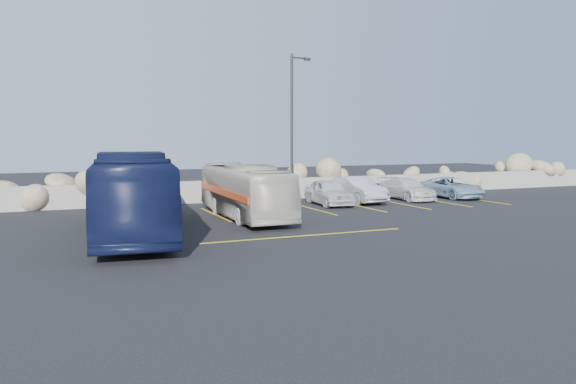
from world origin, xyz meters
name	(u,v)px	position (x,y,z in m)	size (l,w,h in m)	color
ground	(333,235)	(0.00, 0.00, 0.00)	(90.00, 90.00, 0.00)	black
seawall	(233,191)	(0.00, 12.00, 0.60)	(60.00, 0.40, 1.20)	gray
riprap_pile	(227,177)	(0.00, 13.20, 1.30)	(54.00, 2.80, 2.60)	#947A61
parking_lines	(364,210)	(4.64, 5.57, 0.01)	(18.16, 9.36, 0.01)	gold
lamppost	(293,124)	(2.56, 9.50, 4.30)	(1.14, 0.18, 8.00)	#2A2826
vintage_bus	(244,191)	(-1.54, 5.60, 1.19)	(2.00, 8.55, 2.38)	beige
tour_coach	(131,193)	(-6.79, 3.15, 1.53)	(2.57, 10.99, 3.06)	#101738
car_a	(329,192)	(4.14, 8.32, 0.68)	(1.62, 4.02, 1.37)	silver
car_b	(357,189)	(6.10, 8.76, 0.71)	(1.51, 4.32, 1.42)	#B5B5BA
car_c	(407,189)	(9.51, 8.86, 0.61)	(1.70, 4.19, 1.22)	silver
car_d	(451,188)	(12.52, 8.59, 0.60)	(2.00, 4.35, 1.21)	#819BB6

